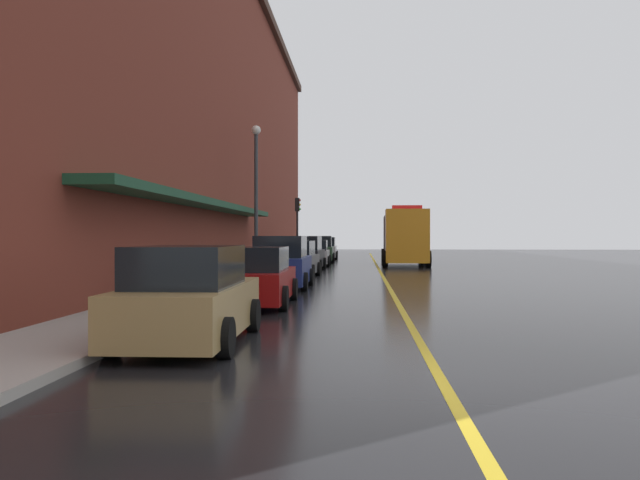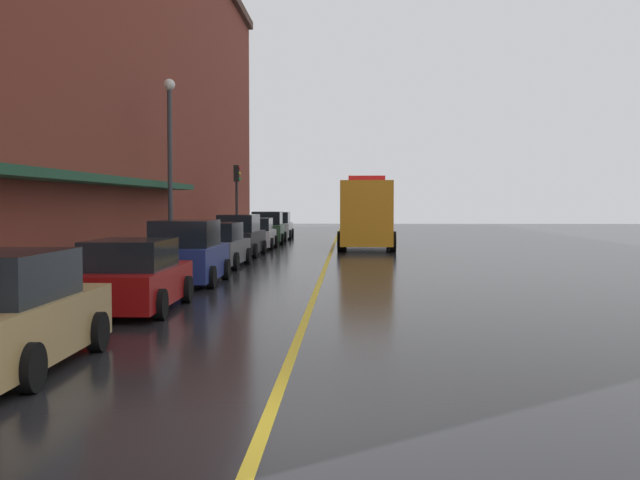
% 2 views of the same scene
% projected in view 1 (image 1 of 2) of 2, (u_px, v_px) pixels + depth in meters
% --- Properties ---
extents(ground_plane, '(112.00, 112.00, 0.00)m').
position_uv_depth(ground_plane, '(380.00, 272.00, 33.16)').
color(ground_plane, black).
extents(sidewalk_left, '(2.40, 70.00, 0.15)m').
position_uv_depth(sidewalk_left, '(263.00, 270.00, 33.55)').
color(sidewalk_left, '#ADA8A0').
rests_on(sidewalk_left, ground).
extents(lane_center_stripe, '(0.16, 70.00, 0.01)m').
position_uv_depth(lane_center_stripe, '(380.00, 272.00, 33.16)').
color(lane_center_stripe, gold).
rests_on(lane_center_stripe, ground).
extents(brick_building_left, '(13.32, 64.00, 17.18)m').
position_uv_depth(brick_building_left, '(122.00, 107.00, 32.96)').
color(brick_building_left, maroon).
rests_on(brick_building_left, ground).
extents(parked_car_0, '(2.07, 4.44, 1.71)m').
position_uv_depth(parked_car_0, '(189.00, 298.00, 11.02)').
color(parked_car_0, '#A5844C').
rests_on(parked_car_0, ground).
extents(parked_car_1, '(2.09, 4.51, 1.59)m').
position_uv_depth(parked_car_1, '(255.00, 278.00, 17.14)').
color(parked_car_1, maroon).
rests_on(parked_car_1, ground).
extents(parked_car_2, '(2.11, 4.15, 1.88)m').
position_uv_depth(parked_car_2, '(281.00, 264.00, 22.83)').
color(parked_car_2, navy).
rests_on(parked_car_2, ground).
extents(parked_car_3, '(2.19, 4.27, 1.66)m').
position_uv_depth(parked_car_3, '(295.00, 260.00, 28.80)').
color(parked_car_3, '#595B60').
rests_on(parked_car_3, ground).
extents(parked_car_4, '(2.07, 4.48, 1.87)m').
position_uv_depth(parked_car_4, '(306.00, 254.00, 34.81)').
color(parked_car_4, black).
rests_on(parked_car_4, ground).
extents(parked_car_5, '(2.13, 4.39, 1.61)m').
position_uv_depth(parked_car_5, '(314.00, 254.00, 40.21)').
color(parked_car_5, silver).
rests_on(parked_car_5, ground).
extents(parked_car_6, '(2.13, 4.82, 1.88)m').
position_uv_depth(parked_car_6, '(320.00, 250.00, 45.87)').
color(parked_car_6, '#2D5133').
rests_on(parked_car_6, ground).
extents(parked_car_7, '(2.08, 4.24, 1.79)m').
position_uv_depth(parked_car_7, '(325.00, 249.00, 51.57)').
color(parked_car_7, silver).
rests_on(parked_car_7, ground).
extents(utility_truck, '(2.99, 8.44, 3.70)m').
position_uv_depth(utility_truck, '(404.00, 238.00, 40.68)').
color(utility_truck, orange).
rests_on(utility_truck, ground).
extents(parking_meter_0, '(0.14, 0.18, 1.33)m').
position_uv_depth(parking_meter_0, '(125.00, 281.00, 11.54)').
color(parking_meter_0, '#4C4C51').
rests_on(parking_meter_0, sidewalk_left).
extents(parking_meter_1, '(0.14, 0.18, 1.33)m').
position_uv_depth(parking_meter_1, '(283.00, 251.00, 35.20)').
color(parking_meter_1, '#4C4C51').
rests_on(parking_meter_1, sidewalk_left).
extents(parking_meter_2, '(0.14, 0.18, 1.33)m').
position_uv_depth(parking_meter_2, '(295.00, 248.00, 41.53)').
color(parking_meter_2, '#4C4C51').
rests_on(parking_meter_2, sidewalk_left).
extents(street_lamp_left, '(0.44, 0.44, 6.94)m').
position_uv_depth(street_lamp_left, '(256.00, 183.00, 29.73)').
color(street_lamp_left, '#33383D').
rests_on(street_lamp_left, sidewalk_left).
extents(traffic_light_near, '(0.38, 0.36, 4.30)m').
position_uv_depth(traffic_light_near, '(297.00, 217.00, 42.68)').
color(traffic_light_near, '#232326').
rests_on(traffic_light_near, sidewalk_left).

